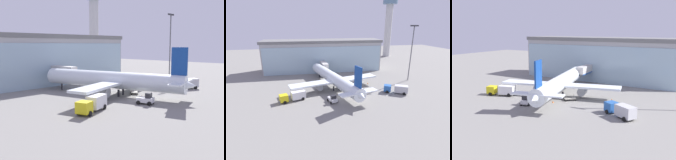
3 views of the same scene
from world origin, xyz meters
The scene contains 12 objects.
ground centered at (0.00, 0.00, 0.00)m, with size 240.00×240.00×0.00m, color gray.
terminal_building centered at (0.00, 35.25, 7.18)m, with size 54.84×15.59×14.36m.
jet_bridge centered at (-1.13, 26.75, 4.44)m, with size 2.91×12.04×5.82m.
control_tower centered at (48.05, 63.24, 23.60)m, with size 9.52×9.52×38.09m.
apron_light_mast centered at (30.52, 11.02, 12.28)m, with size 3.20×0.40×20.99m.
airplane centered at (0.02, 8.31, 3.45)m, with size 30.89×37.68×10.96m.
catering_truck centered at (-13.47, 0.94, 1.47)m, with size 7.62×4.19×2.65m.
fuel_truck centered at (18.78, -0.34, 1.47)m, with size 7.39×5.64×2.65m.
baggage_cart centered at (4.32, 5.40, 0.50)m, with size 3.16×3.05×1.50m.
pushback_tug centered at (-2.66, -2.68, 0.97)m, with size 2.87×3.56×2.30m.
safety_cone_nose centered at (1.88, 1.51, 0.28)m, with size 0.36×0.36×0.55m, color orange.
safety_cone_wingtip centered at (13.22, 10.23, 0.28)m, with size 0.36×0.36×0.55m, color orange.
Camera 2 is at (-11.24, -47.46, 21.29)m, focal length 28.00 mm.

